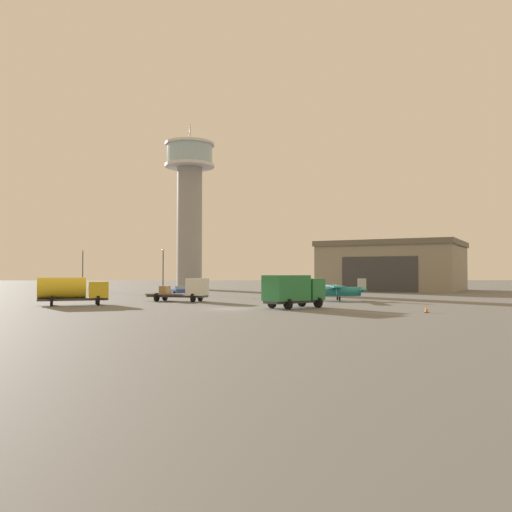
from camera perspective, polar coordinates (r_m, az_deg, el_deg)
name	(u,v)px	position (r m, az deg, el deg)	size (l,w,h in m)	color
ground_plane	(230,309)	(49.53, -2.81, -5.68)	(400.00, 400.00, 0.00)	#60605E
control_tower	(190,198)	(111.82, -7.13, 6.14)	(10.23, 10.23, 34.38)	gray
hangar	(393,266)	(106.81, 14.49, -1.05)	(32.60, 31.27, 9.36)	gray
airplane_teal	(338,290)	(64.88, 8.73, -3.65)	(7.12, 9.07, 2.67)	teal
truck_fuel_tanker_yellow	(72,290)	(58.03, -19.15, -3.43)	(7.22, 4.35, 2.88)	#38383D
truck_flatbed_white	(187,290)	(62.63, -7.39, -3.66)	(7.47, 4.67, 2.71)	#38383D
truck_box_green	(293,290)	(50.53, 3.99, -3.62)	(6.32, 5.62, 3.11)	#38383D
car_blue	(178,290)	(82.70, -8.38, -3.61)	(3.44, 4.54, 1.37)	#2847A8
light_post_west	(163,266)	(91.97, -9.92, -1.05)	(0.44, 0.44, 7.51)	#38383D
light_post_centre	(83,266)	(105.61, -18.07, -1.01)	(0.44, 0.44, 7.77)	#38383D
traffic_cone_near_left	(426,309)	(46.91, 17.79, -5.42)	(0.36, 0.36, 0.64)	black
traffic_cone_near_right	(284,301)	(59.14, 3.03, -4.79)	(0.36, 0.36, 0.55)	black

